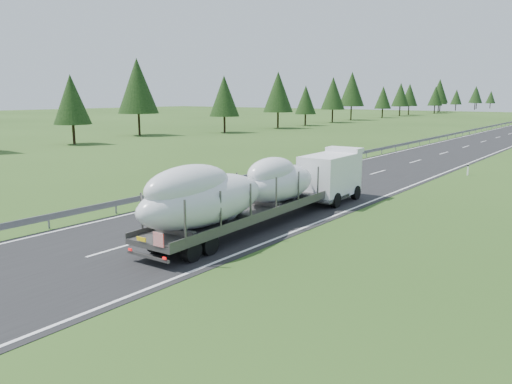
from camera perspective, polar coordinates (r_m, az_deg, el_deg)
The scene contains 4 objects.
ground at distance 22.36m, azimuth -15.63°, elevation -6.26°, with size 400.00×400.00×0.00m, color #294818.
guardrail at distance 115.02m, azimuth 26.23°, elevation 6.97°, with size 0.10×400.00×0.76m.
tree_line_left at distance 131.75m, azimuth 10.18°, elevation 11.02°, with size 14.10×285.77×12.44m.
boat_truck at distance 24.80m, azimuth 0.40°, elevation 0.51°, with size 2.98×17.54×3.67m.
Camera 1 is at (17.23, -12.69, 6.49)m, focal length 35.00 mm.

